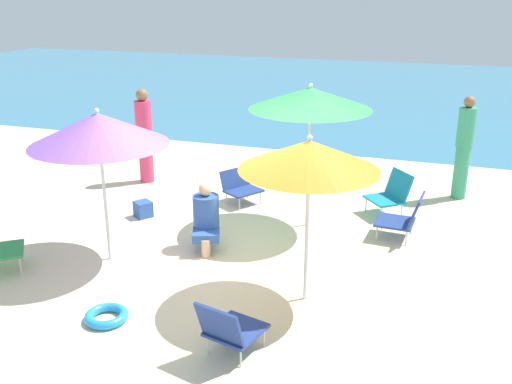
# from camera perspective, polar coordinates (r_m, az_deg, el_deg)

# --- Properties ---
(ground_plane) EXTENTS (40.00, 40.00, 0.00)m
(ground_plane) POSITION_cam_1_polar(r_m,az_deg,el_deg) (7.46, -2.69, -7.24)
(ground_plane) COLOR beige
(sea_water) EXTENTS (40.00, 16.00, 0.01)m
(sea_water) POSITION_cam_1_polar(r_m,az_deg,el_deg) (20.12, 11.32, 9.73)
(sea_water) COLOR teal
(sea_water) RESTS_ON ground_plane
(umbrella_green) EXTENTS (1.73, 1.73, 2.11)m
(umbrella_green) POSITION_cam_1_polar(r_m,az_deg,el_deg) (8.13, 5.38, 9.15)
(umbrella_green) COLOR silver
(umbrella_green) RESTS_ON ground_plane
(umbrella_purple) EXTENTS (1.71, 1.71, 2.00)m
(umbrella_purple) POSITION_cam_1_polar(r_m,az_deg,el_deg) (7.29, -15.27, 6.00)
(umbrella_purple) COLOR silver
(umbrella_purple) RESTS_ON ground_plane
(umbrella_orange) EXTENTS (1.51, 1.51, 1.93)m
(umbrella_orange) POSITION_cam_1_polar(r_m,az_deg,el_deg) (6.08, 5.27, 3.60)
(umbrella_orange) COLOR silver
(umbrella_orange) RESTS_ON ground_plane
(beach_chair_a) EXTENTS (0.62, 0.70, 0.62)m
(beach_chair_a) POSITION_cam_1_polar(r_m,az_deg,el_deg) (5.66, -2.67, -13.25)
(beach_chair_a) COLOR navy
(beach_chair_a) RESTS_ON ground_plane
(beach_chair_b) EXTENTS (0.72, 0.73, 0.55)m
(beach_chair_b) POSITION_cam_1_polar(r_m,az_deg,el_deg) (9.44, -1.59, 0.62)
(beach_chair_b) COLOR navy
(beach_chair_b) RESTS_ON ground_plane
(beach_chair_c) EXTENTS (0.77, 0.77, 0.68)m
(beach_chair_c) POSITION_cam_1_polar(r_m,az_deg,el_deg) (9.18, 13.18, -0.08)
(beach_chair_c) COLOR teal
(beach_chair_c) RESTS_ON ground_plane
(beach_chair_d) EXTENTS (0.64, 0.56, 0.67)m
(beach_chair_d) POSITION_cam_1_polar(r_m,az_deg,el_deg) (8.33, 14.38, -2.38)
(beach_chair_d) COLOR navy
(beach_chair_d) RESTS_ON ground_plane
(person_a) EXTENTS (0.28, 0.28, 1.72)m
(person_a) POSITION_cam_1_polar(r_m,az_deg,el_deg) (10.08, 19.79, 4.16)
(person_a) COLOR #389970
(person_a) RESTS_ON ground_plane
(person_b) EXTENTS (0.47, 0.58, 0.92)m
(person_b) POSITION_cam_1_polar(r_m,az_deg,el_deg) (7.79, -4.95, -2.40)
(person_b) COLOR #2D519E
(person_b) RESTS_ON ground_plane
(person_c) EXTENTS (0.29, 0.29, 1.69)m
(person_c) POSITION_cam_1_polar(r_m,az_deg,el_deg) (10.51, -10.92, 5.51)
(person_c) COLOR #DB3866
(person_c) RESTS_ON ground_plane
(swim_ring) EXTENTS (0.47, 0.47, 0.10)m
(swim_ring) POSITION_cam_1_polar(r_m,az_deg,el_deg) (6.52, -14.51, -11.75)
(swim_ring) COLOR #238CD8
(swim_ring) RESTS_ON ground_plane
(beach_bag) EXTENTS (0.33, 0.33, 0.25)m
(beach_bag) POSITION_cam_1_polar(r_m,az_deg,el_deg) (9.08, -11.05, -1.67)
(beach_bag) COLOR #2D519E
(beach_bag) RESTS_ON ground_plane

